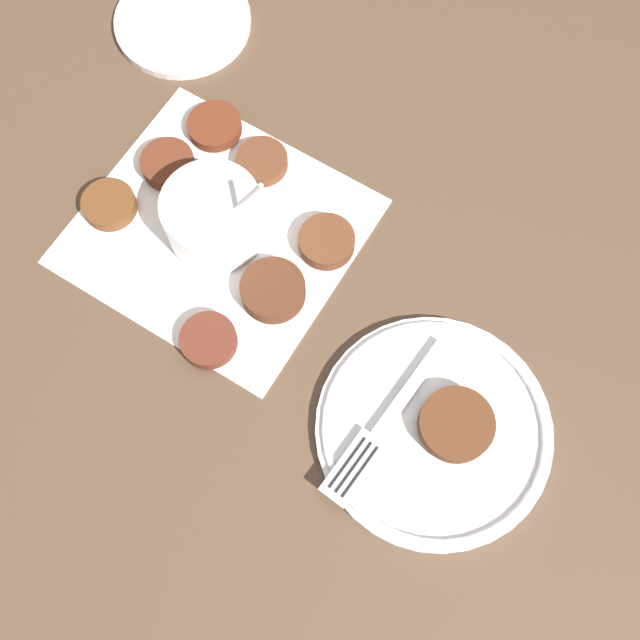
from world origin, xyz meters
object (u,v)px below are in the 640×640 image
(fritter_on_plate, at_px, (456,424))
(extra_saucer, at_px, (183,21))
(serving_plate, at_px, (434,429))
(sauce_bowl, at_px, (214,219))
(fork, at_px, (376,436))

(fritter_on_plate, distance_m, extra_saucer, 0.57)
(serving_plate, xyz_separation_m, extra_saucer, (-0.53, 0.17, -0.00))
(sauce_bowl, relative_size, fritter_on_plate, 1.63)
(sauce_bowl, height_order, extra_saucer, sauce_bowl)
(sauce_bowl, xyz_separation_m, fritter_on_plate, (0.32, 0.01, -0.00))
(serving_plate, distance_m, fritter_on_plate, 0.03)
(fork, xyz_separation_m, extra_saucer, (-0.50, 0.21, -0.01))
(serving_plate, bearing_deg, fritter_on_plate, 47.55)
(sauce_bowl, relative_size, extra_saucer, 0.72)
(extra_saucer, bearing_deg, fork, -23.11)
(fork, bearing_deg, serving_plate, 51.56)
(serving_plate, bearing_deg, extra_saucer, 162.50)
(fork, bearing_deg, sauce_bowl, 169.43)
(serving_plate, height_order, extra_saucer, serving_plate)
(fork, relative_size, extra_saucer, 1.17)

